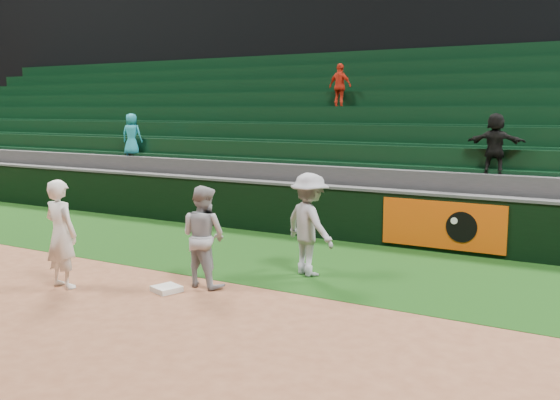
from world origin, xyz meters
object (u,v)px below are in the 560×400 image
object	(u,v)px
first_baseman	(61,234)
baserunner	(203,236)
base_coach	(309,224)
first_base	(167,289)

from	to	relation	value
first_baseman	baserunner	distance (m)	2.39
baserunner	base_coach	world-z (taller)	base_coach
first_base	base_coach	size ratio (longest dim) A/B	0.22
first_baseman	base_coach	xyz separation A→B (m)	(3.27, 2.79, 0.02)
first_base	baserunner	distance (m)	1.06
first_base	baserunner	bearing A→B (deg)	60.41
first_base	baserunner	xyz separation A→B (m)	(0.33, 0.59, 0.82)
first_baseman	base_coach	bearing A→B (deg)	-135.99
first_base	first_baseman	xyz separation A→B (m)	(-1.69, -0.68, 0.88)
first_baseman	baserunner	world-z (taller)	first_baseman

